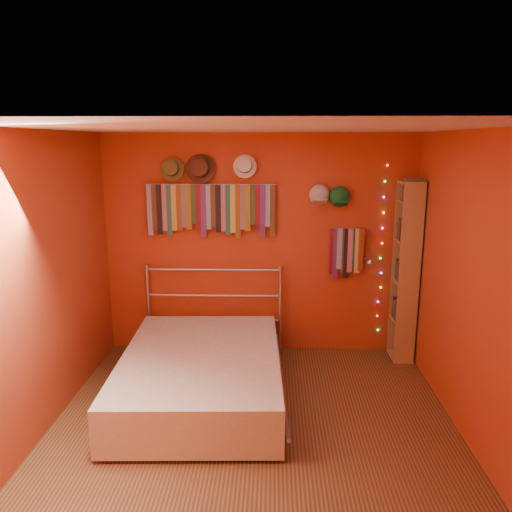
# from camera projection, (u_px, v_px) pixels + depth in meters

# --- Properties ---
(ground) EXTENTS (3.50, 3.50, 0.00)m
(ground) POSITION_uv_depth(u_px,v_px,m) (253.00, 430.00, 4.25)
(ground) COLOR #4F2B1B
(ground) RESTS_ON ground
(back_wall) EXTENTS (3.50, 0.02, 2.50)m
(back_wall) POSITION_uv_depth(u_px,v_px,m) (259.00, 245.00, 5.67)
(back_wall) COLOR #AE311C
(back_wall) RESTS_ON ground
(right_wall) EXTENTS (0.02, 3.50, 2.50)m
(right_wall) POSITION_uv_depth(u_px,v_px,m) (475.00, 292.00, 3.91)
(right_wall) COLOR #AE311C
(right_wall) RESTS_ON ground
(left_wall) EXTENTS (0.02, 3.50, 2.50)m
(left_wall) POSITION_uv_depth(u_px,v_px,m) (36.00, 288.00, 4.02)
(left_wall) COLOR #AE311C
(left_wall) RESTS_ON ground
(ceiling) EXTENTS (3.50, 3.50, 0.02)m
(ceiling) POSITION_uv_depth(u_px,v_px,m) (252.00, 128.00, 3.68)
(ceiling) COLOR white
(ceiling) RESTS_ON back_wall
(tie_rack) EXTENTS (1.45, 0.03, 0.61)m
(tie_rack) POSITION_uv_depth(u_px,v_px,m) (211.00, 207.00, 5.53)
(tie_rack) COLOR #B3B4B8
(tie_rack) RESTS_ON back_wall
(small_tie_rack) EXTENTS (0.40, 0.03, 0.59)m
(small_tie_rack) POSITION_uv_depth(u_px,v_px,m) (346.00, 250.00, 5.58)
(small_tie_rack) COLOR #B3B4B8
(small_tie_rack) RESTS_ON back_wall
(fedora_olive) EXTENTS (0.26, 0.14, 0.26)m
(fedora_olive) POSITION_uv_depth(u_px,v_px,m) (172.00, 169.00, 5.42)
(fedora_olive) COLOR brown
(fedora_olive) RESTS_ON back_wall
(fedora_brown) EXTENTS (0.33, 0.18, 0.32)m
(fedora_brown) POSITION_uv_depth(u_px,v_px,m) (200.00, 168.00, 5.40)
(fedora_brown) COLOR #4C291B
(fedora_brown) RESTS_ON back_wall
(fedora_white) EXTENTS (0.26, 0.14, 0.25)m
(fedora_white) POSITION_uv_depth(u_px,v_px,m) (245.00, 166.00, 5.38)
(fedora_white) COLOR white
(fedora_white) RESTS_ON back_wall
(cap_white) EXTENTS (0.20, 0.25, 0.20)m
(cap_white) POSITION_uv_depth(u_px,v_px,m) (319.00, 195.00, 5.46)
(cap_white) COLOR beige
(cap_white) RESTS_ON back_wall
(cap_green) EXTENTS (0.20, 0.25, 0.20)m
(cap_green) POSITION_uv_depth(u_px,v_px,m) (340.00, 197.00, 5.46)
(cap_green) COLOR #17692D
(cap_green) RESTS_ON back_wall
(fairy_lights) EXTENTS (0.05, 0.02, 1.91)m
(fairy_lights) POSITION_uv_depth(u_px,v_px,m) (382.00, 251.00, 5.59)
(fairy_lights) COLOR #FF3333
(fairy_lights) RESTS_ON back_wall
(reading_lamp) EXTENTS (0.08, 0.32, 0.09)m
(reading_lamp) POSITION_uv_depth(u_px,v_px,m) (370.00, 262.00, 5.42)
(reading_lamp) COLOR #B3B4B8
(reading_lamp) RESTS_ON back_wall
(bookshelf) EXTENTS (0.25, 0.34, 2.00)m
(bookshelf) POSITION_uv_depth(u_px,v_px,m) (410.00, 271.00, 5.45)
(bookshelf) COLOR olive
(bookshelf) RESTS_ON ground
(bed) EXTENTS (1.64, 2.17, 1.04)m
(bed) POSITION_uv_depth(u_px,v_px,m) (201.00, 373.00, 4.76)
(bed) COLOR #B3B4B8
(bed) RESTS_ON ground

